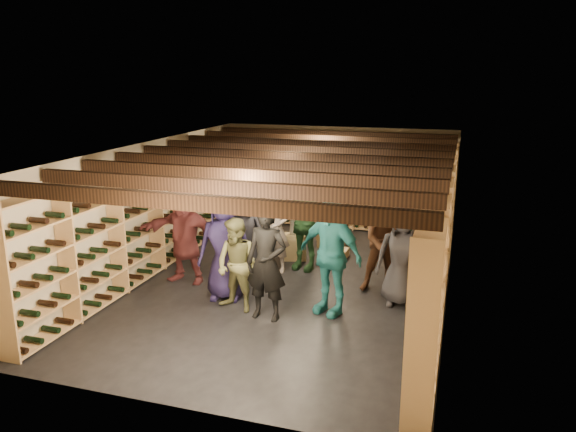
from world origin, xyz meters
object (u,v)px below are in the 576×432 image
at_px(crate_stack_right, 294,247).
at_px(crate_loose, 336,252).
at_px(crate_stack_left, 329,228).
at_px(person_8, 387,240).
at_px(person_4, 330,255).
at_px(person_10, 304,224).
at_px(person_1, 266,263).
at_px(person_0, 244,234).
at_px(person_5, 184,233).
at_px(person_9, 298,222).
at_px(person_6, 225,246).
at_px(person_2, 237,265).
at_px(person_7, 275,229).
at_px(person_12, 402,256).

xyz_separation_m(crate_stack_right, crate_loose, (0.77, 0.41, -0.17)).
bearing_deg(crate_stack_right, crate_loose, 27.90).
xyz_separation_m(crate_stack_left, crate_stack_right, (-0.49, -1.01, -0.17)).
bearing_deg(crate_stack_left, crate_loose, -65.25).
bearing_deg(person_8, crate_stack_left, 108.05).
distance_m(person_4, person_10, 2.02).
distance_m(person_1, person_8, 2.26).
height_order(crate_loose, person_0, person_0).
height_order(person_5, person_9, person_5).
bearing_deg(person_6, person_1, -40.04).
distance_m(crate_stack_left, person_0, 2.44).
bearing_deg(crate_loose, person_10, -115.51).
relative_size(person_2, person_6, 0.82).
xyz_separation_m(person_1, person_7, (-0.53, 1.99, -0.06)).
bearing_deg(person_10, person_6, -106.24).
relative_size(person_0, person_7, 0.96).
bearing_deg(person_2, person_10, 94.56).
height_order(crate_stack_right, person_1, person_1).
xyz_separation_m(person_0, person_9, (0.67, 1.15, -0.01)).
distance_m(person_0, person_6, 1.07).
bearing_deg(person_0, person_7, 28.08).
xyz_separation_m(person_1, person_6, (-0.91, 0.55, 0.02)).
bearing_deg(person_7, person_1, -73.13).
height_order(crate_stack_right, person_4, person_4).
xyz_separation_m(crate_loose, person_0, (-1.36, -1.56, 0.70)).
xyz_separation_m(crate_loose, person_1, (-0.36, -3.17, 0.80)).
xyz_separation_m(person_5, person_9, (1.57, 1.72, -0.12)).
distance_m(crate_stack_left, crate_stack_right, 1.13).
relative_size(crate_stack_left, crate_loose, 1.70).
bearing_deg(crate_stack_left, person_1, -91.21).
xyz_separation_m(person_1, person_4, (0.86, 0.49, 0.06)).
distance_m(crate_loose, person_8, 2.13).
height_order(person_4, person_8, person_4).
height_order(person_1, person_6, person_6).
xyz_separation_m(person_0, person_12, (2.88, -0.45, 0.03)).
distance_m(crate_stack_left, person_8, 2.66).
bearing_deg(person_10, person_1, -78.52).
xyz_separation_m(person_4, person_12, (1.01, 0.67, -0.13)).
xyz_separation_m(person_2, person_12, (2.41, 1.02, 0.07)).
height_order(crate_stack_left, person_9, person_9).
bearing_deg(person_4, person_5, -168.67).
bearing_deg(person_6, person_9, 66.31).
bearing_deg(person_0, crate_loose, 38.18).
height_order(person_4, person_7, person_4).
relative_size(person_2, person_9, 0.96).
bearing_deg(person_12, person_4, -152.02).
bearing_deg(person_12, person_6, -173.26).
height_order(person_8, person_9, person_8).
height_order(person_1, person_5, person_5).
bearing_deg(person_4, person_6, -159.35).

